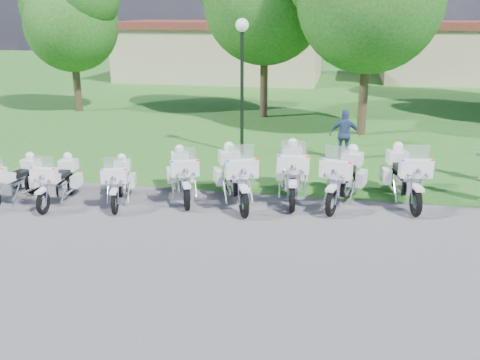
% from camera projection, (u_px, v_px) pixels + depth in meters
% --- Properties ---
extents(ground, '(100.00, 100.00, 0.00)m').
position_uv_depth(ground, '(204.00, 234.00, 12.19)').
color(ground, '#505055').
rests_on(ground, ground).
extents(grass_lawn, '(100.00, 48.00, 0.01)m').
position_uv_depth(grass_lawn, '(303.00, 83.00, 37.42)').
color(grass_lawn, '#2D6720').
rests_on(grass_lawn, ground).
extents(motorcycle_1, '(0.86, 2.14, 1.44)m').
position_uv_depth(motorcycle_1, '(15.00, 179.00, 14.12)').
color(motorcycle_1, black).
rests_on(motorcycle_1, ground).
extents(motorcycle_2, '(0.78, 2.15, 1.45)m').
position_uv_depth(motorcycle_2, '(58.00, 180.00, 14.04)').
color(motorcycle_2, black).
rests_on(motorcycle_2, ground).
extents(motorcycle_3, '(1.03, 2.07, 1.42)m').
position_uv_depth(motorcycle_3, '(119.00, 181.00, 14.02)').
color(motorcycle_3, black).
rests_on(motorcycle_3, ground).
extents(motorcycle_4, '(1.33, 2.22, 1.58)m').
position_uv_depth(motorcycle_4, '(183.00, 174.00, 14.35)').
color(motorcycle_4, black).
rests_on(motorcycle_4, ground).
extents(motorcycle_5, '(1.51, 2.49, 1.78)m').
position_uv_depth(motorcycle_5, '(235.00, 175.00, 13.97)').
color(motorcycle_5, black).
rests_on(motorcycle_5, ground).
extents(motorcycle_6, '(1.03, 2.64, 1.77)m').
position_uv_depth(motorcycle_6, '(292.00, 171.00, 14.34)').
color(motorcycle_6, black).
rests_on(motorcycle_6, ground).
extents(motorcycle_7, '(1.26, 2.53, 1.73)m').
position_uv_depth(motorcycle_7, '(344.00, 176.00, 13.94)').
color(motorcycle_7, black).
rests_on(motorcycle_7, ground).
extents(motorcycle_8, '(1.15, 2.58, 1.75)m').
position_uv_depth(motorcycle_8, '(405.00, 175.00, 14.05)').
color(motorcycle_8, black).
rests_on(motorcycle_8, ground).
extents(lamp_post, '(0.44, 0.44, 4.62)m').
position_uv_depth(lamp_post, '(242.00, 55.00, 17.79)').
color(lamp_post, black).
rests_on(lamp_post, ground).
extents(tree_0, '(5.21, 4.45, 6.95)m').
position_uv_depth(tree_0, '(70.00, 16.00, 25.58)').
color(tree_0, '#38281C').
rests_on(tree_0, ground).
extents(building_west, '(14.56, 8.32, 4.10)m').
position_uv_depth(building_west, '(222.00, 50.00, 38.84)').
color(building_west, tan).
rests_on(building_west, ground).
extents(building_east, '(11.44, 7.28, 4.10)m').
position_uv_depth(building_east, '(464.00, 52.00, 37.57)').
color(building_east, tan).
rests_on(building_east, ground).
extents(bystander_c, '(1.02, 0.45, 1.72)m').
position_uv_depth(bystander_c, '(345.00, 135.00, 17.96)').
color(bystander_c, '#354C81').
rests_on(bystander_c, ground).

